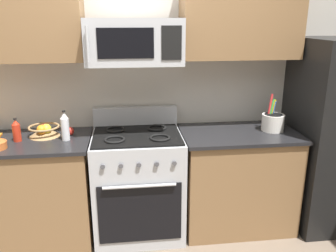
% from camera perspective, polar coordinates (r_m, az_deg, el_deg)
% --- Properties ---
extents(wall_back, '(8.00, 0.10, 2.60)m').
position_cam_1_polar(wall_back, '(3.23, -5.57, 7.17)').
color(wall_back, beige).
rests_on(wall_back, ground).
extents(counter_left, '(1.12, 0.65, 0.91)m').
position_cam_1_polar(counter_left, '(3.24, -22.18, -9.82)').
color(counter_left, olive).
rests_on(counter_left, ground).
extents(range_oven, '(0.76, 0.69, 1.09)m').
position_cam_1_polar(range_oven, '(3.12, -4.92, -9.28)').
color(range_oven, '#B2B5BA').
rests_on(range_oven, ground).
extents(counter_right, '(1.02, 0.65, 0.91)m').
position_cam_1_polar(counter_right, '(3.27, 11.21, -8.55)').
color(counter_right, olive).
rests_on(counter_right, ground).
extents(microwave, '(0.75, 0.44, 0.36)m').
position_cam_1_polar(microwave, '(2.82, -5.59, 13.65)').
color(microwave, '#B2B5BA').
extents(upper_cabinets_left, '(1.11, 0.34, 0.68)m').
position_cam_1_polar(upper_cabinets_left, '(3.09, -24.52, 15.96)').
color(upper_cabinets_left, olive).
extents(upper_cabinets_right, '(1.01, 0.34, 0.68)m').
position_cam_1_polar(upper_cabinets_right, '(3.12, 11.86, 17.09)').
color(upper_cabinets_right, olive).
extents(utensil_crock, '(0.19, 0.19, 0.32)m').
position_cam_1_polar(utensil_crock, '(3.20, 16.83, 0.69)').
color(utensil_crock, white).
rests_on(utensil_crock, counter_right).
extents(fruit_basket, '(0.26, 0.26, 0.11)m').
position_cam_1_polar(fruit_basket, '(3.09, -19.66, -0.66)').
color(fruit_basket, '#9E7A4C').
rests_on(fruit_basket, counter_left).
extents(apple_loose, '(0.07, 0.07, 0.07)m').
position_cam_1_polar(apple_loose, '(3.06, -15.86, -0.82)').
color(apple_loose, red).
rests_on(apple_loose, counter_left).
extents(bottle_vinegar, '(0.07, 0.07, 0.25)m').
position_cam_1_polar(bottle_vinegar, '(2.93, -16.56, -0.08)').
color(bottle_vinegar, silver).
rests_on(bottle_vinegar, counter_left).
extents(bottle_hot_sauce, '(0.06, 0.06, 0.19)m').
position_cam_1_polar(bottle_hot_sauce, '(3.04, -23.63, -0.71)').
color(bottle_hot_sauce, red).
rests_on(bottle_hot_sauce, counter_left).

